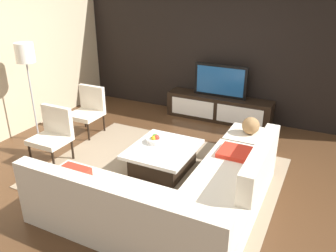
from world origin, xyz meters
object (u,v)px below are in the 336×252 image
Objects in this scene: television at (220,81)px; floor_lamp at (26,60)px; media_console at (219,108)px; fruit_bowl at (155,140)px; sectional_couch at (173,199)px; accent_chair_far at (89,108)px; coffee_table at (163,158)px; decorative_ball at (251,126)px; ottoman at (249,145)px; accent_chair_near at (53,131)px.

floor_lamp is (-2.61, -2.34, 0.63)m from television.
media_console is 7.62× the size of fruit_bowl.
television reaches higher than media_console.
sectional_couch is 2.86× the size of accent_chair_far.
sectional_couch is 3.48m from floor_lamp.
coffee_table is 3.81× the size of decorative_ball.
television is 0.62× the size of floor_lamp.
media_console is 1.62m from decorative_ball.
coffee_table is 1.46m from ottoman.
decorative_ball is at bearing 16.57° from floor_lamp.
coffee_table is 3.78× the size of fruit_bowl.
floor_lamp is at bearing -163.43° from decorative_ball.
floor_lamp is 1.35m from accent_chair_far.
sectional_couch is at bearing -42.42° from accent_chair_far.
sectional_couch reaches higher than media_console.
accent_chair_far is at bearing 161.99° from fruit_bowl.
sectional_couch is at bearing -80.80° from media_console.
ottoman is at bearing -53.55° from television.
sectional_couch reaches higher than fruit_bowl.
coffee_table is at bearing 123.02° from sectional_couch.
media_console is 3.05× the size of ottoman.
floor_lamp is (-0.82, 0.42, 0.96)m from accent_chair_near.
ottoman is at bearing -2.44° from accent_chair_far.
accent_chair_far reaches higher than fruit_bowl.
coffee_table is (-0.63, 0.97, -0.08)m from sectional_couch.
media_console is 1.23× the size of floor_lamp.
accent_chair_near reaches higher than decorative_ball.
television is 1.52× the size of ottoman.
accent_chair_near is at bearing -123.04° from media_console.
accent_chair_near reaches higher than fruit_bowl.
coffee_table is at bearing -92.49° from television.
accent_chair_far is (-1.88, 0.65, 0.28)m from coffee_table.
accent_chair_near is at bearing -26.92° from floor_lamp.
accent_chair_near is (-1.69, -0.46, 0.29)m from coffee_table.
ottoman is (0.42, 1.99, -0.08)m from sectional_couch.
media_console is 2.58m from accent_chair_far.
coffee_table is at bearing -135.75° from decorative_ball.
television reaches higher than decorative_ball.
ottoman is (1.04, 1.02, -0.00)m from coffee_table.
media_console is 2.00× the size of television.
accent_chair_near is 3.13× the size of decorative_ball.
television is at bearing 99.20° from sectional_couch.
coffee_table is 1.22× the size of accent_chair_far.
accent_chair_far reaches higher than ottoman.
accent_chair_far is (0.63, 0.69, -0.97)m from floor_lamp.
floor_lamp is 6.23× the size of decorative_ball.
accent_chair_far is 2.95m from decorative_ball.
media_console is 1.59m from ottoman.
floor_lamp is 6.17× the size of fruit_bowl.
floor_lamp reaches higher than sectional_couch.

